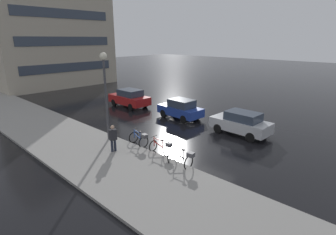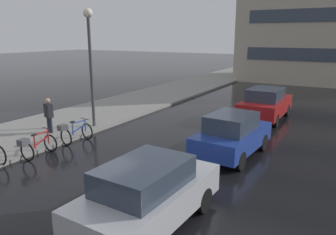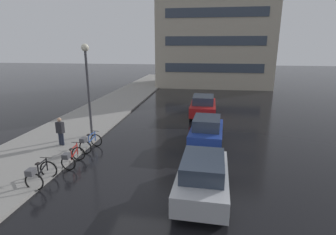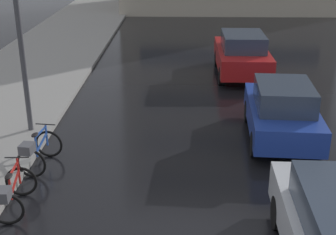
{
  "view_description": "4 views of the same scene",
  "coord_description": "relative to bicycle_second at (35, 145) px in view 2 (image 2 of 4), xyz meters",
  "views": [
    {
      "loc": [
        -13.05,
        -8.34,
        6.28
      ],
      "look_at": [
        -1.23,
        2.62,
        1.41
      ],
      "focal_mm": 28.0,
      "sensor_mm": 36.0,
      "label": 1
    },
    {
      "loc": [
        6.48,
        -6.2,
        4.34
      ],
      "look_at": [
        0.86,
        3.45,
        1.53
      ],
      "focal_mm": 35.0,
      "sensor_mm": 36.0,
      "label": 2
    },
    {
      "loc": [
        2.67,
        -9.19,
        5.39
      ],
      "look_at": [
        0.5,
        5.28,
        1.38
      ],
      "focal_mm": 28.0,
      "sensor_mm": 36.0,
      "label": 3
    },
    {
      "loc": [
        -0.03,
        -6.86,
        5.32
      ],
      "look_at": [
        -0.3,
        4.02,
        0.95
      ],
      "focal_mm": 50.0,
      "sensor_mm": 36.0,
      "label": 4
    }
  ],
  "objects": [
    {
      "name": "car_silver",
      "position": [
        5.97,
        -1.63,
        0.35
      ],
      "size": [
        1.93,
        4.01,
        1.6
      ],
      "color": "#B2B5BA",
      "rests_on": "ground"
    },
    {
      "name": "streetlamp",
      "position": [
        -0.83,
        3.95,
        3.29
      ],
      "size": [
        0.43,
        0.43,
        5.51
      ],
      "color": "#424247",
      "rests_on": "ground"
    },
    {
      "name": "car_blue",
      "position": [
        6.08,
        3.8,
        0.33
      ],
      "size": [
        1.97,
        3.84,
        1.6
      ],
      "color": "navy",
      "rests_on": "ground"
    },
    {
      "name": "pedestrian",
      "position": [
        -1.75,
        2.14,
        0.48
      ],
      "size": [
        0.44,
        0.32,
        1.69
      ],
      "color": "#1E2333",
      "rests_on": "ground"
    },
    {
      "name": "ground_plane",
      "position": [
        3.34,
        -1.1,
        -0.47
      ],
      "size": [
        140.0,
        140.0,
        0.0
      ],
      "primitive_type": "plane",
      "color": "black"
    },
    {
      "name": "car_red",
      "position": [
        5.75,
        9.93,
        0.37
      ],
      "size": [
        1.95,
        4.23,
        1.67
      ],
      "color": "#AD1919",
      "rests_on": "ground"
    },
    {
      "name": "bicycle_second",
      "position": [
        0.0,
        0.0,
        0.0
      ],
      "size": [
        0.75,
        1.42,
        0.97
      ],
      "color": "black",
      "rests_on": "ground"
    },
    {
      "name": "sidewalk_kerb",
      "position": [
        -2.66,
        8.9,
        -0.4
      ],
      "size": [
        4.8,
        60.0,
        0.14
      ],
      "primitive_type": "cube",
      "color": "gray",
      "rests_on": "ground"
    },
    {
      "name": "bicycle_third",
      "position": [
        -0.02,
        1.88,
        0.02
      ],
      "size": [
        0.84,
        1.43,
        0.96
      ],
      "color": "black",
      "rests_on": "ground"
    }
  ]
}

